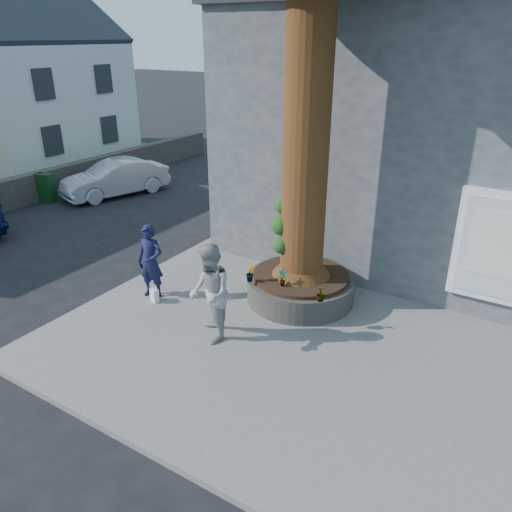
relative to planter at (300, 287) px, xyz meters
The scene contains 15 objects.
ground 2.19m from the planter, 111.80° to the right, with size 120.00×120.00×0.00m, color black.
pavement 1.27m from the planter, 55.01° to the right, with size 9.00×8.00×0.12m, color slate.
yellow_line 4.00m from the planter, 165.44° to the right, with size 0.10×30.00×0.01m, color yellow.
stone_shop 6.12m from the planter, 71.86° to the left, with size 10.30×8.30×6.30m.
planter is the anchor object (origin of this frame).
cottage_far 18.62m from the planter, 160.88° to the left, with size 7.30×7.40×8.75m.
man 3.27m from the planter, 150.71° to the right, with size 0.60×0.39×1.64m, color #131636.
woman 2.45m from the planter, 107.84° to the right, with size 0.92×0.72×1.89m, color #A19E9B.
shopping_bag 3.15m from the planter, 146.04° to the right, with size 0.20×0.12×0.28m, color white.
car_silver 10.10m from the planter, 158.86° to the left, with size 1.33×3.81×1.26m, color #B3B6BB.
a_board_sign 11.05m from the planter, behind, with size 0.55×0.36×1.00m, color #0E3411.
plant_a 0.85m from the planter, 96.36° to the right, with size 0.19×0.13×0.37m, color gray.
plant_b 1.23m from the planter, 131.38° to the right, with size 0.20×0.19×0.35m, color gray.
plant_c 1.28m from the planter, 45.00° to the right, with size 0.16×0.16×0.29m, color gray.
plant_d 1.01m from the planter, 109.75° to the left, with size 0.26×0.23×0.29m, color gray.
Camera 1 is at (5.05, -6.61, 5.39)m, focal length 35.00 mm.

